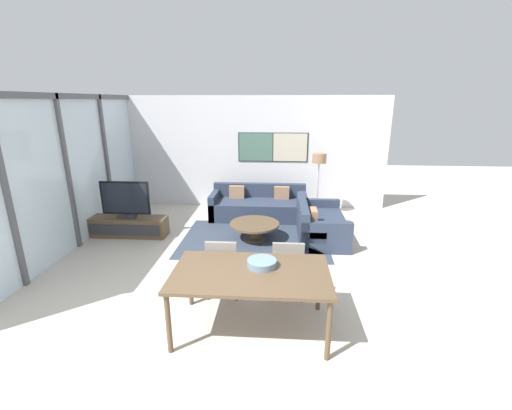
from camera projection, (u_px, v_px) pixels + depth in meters
ground_plane at (198, 364)px, 3.62m from camera, size 24.00×24.00×0.00m
wall_back at (248, 153)px, 8.70m from camera, size 7.02×0.09×2.80m
window_wall_left at (65, 167)px, 6.11m from camera, size 0.07×5.76×2.80m
area_rug at (255, 239)px, 6.88m from camera, size 2.88×2.06×0.01m
tv_console at (129, 226)px, 7.02m from camera, size 1.57×0.43×0.40m
television at (125, 200)px, 6.85m from camera, size 1.00×0.20×0.75m
sofa_main at (259, 206)px, 8.15m from camera, size 2.24×0.93×0.75m
sofa_side at (317, 225)px, 6.90m from camera, size 0.93×1.63×0.75m
coffee_table at (255, 227)px, 6.81m from camera, size 0.98×0.98×0.35m
dining_table at (251, 277)px, 3.99m from camera, size 1.84×1.05×0.77m
dining_chair_left at (223, 264)px, 4.76m from camera, size 0.46×0.46×0.88m
dining_chair_centre at (288, 265)px, 4.73m from camera, size 0.46×0.46×0.88m
fruit_bowl at (262, 263)px, 4.09m from camera, size 0.36×0.36×0.08m
floor_lamp at (319, 164)px, 7.84m from camera, size 0.32×0.32×1.53m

